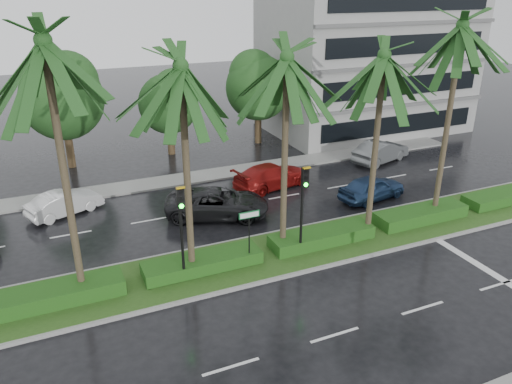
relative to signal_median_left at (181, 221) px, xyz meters
name	(u,v)px	position (x,y,z in m)	size (l,w,h in m)	color
ground	(274,268)	(4.00, -0.30, -3.00)	(120.00, 120.00, 0.00)	black
far_sidewalk	(194,177)	(4.00, 11.70, -2.94)	(40.00, 2.00, 0.12)	gray
median	(265,256)	(4.00, 0.70, -2.92)	(36.00, 4.00, 0.15)	gray
hedge	(265,249)	(4.00, 0.70, -2.55)	(35.20, 1.40, 0.60)	#154614
lane_markings	(338,258)	(7.04, -0.73, -2.99)	(34.00, 13.06, 0.01)	silver
palm_row	(237,71)	(2.75, 0.72, 5.54)	(26.30, 4.20, 10.62)	#3D2F23
signal_median_left	(181,221)	(0.00, 0.00, 0.00)	(0.34, 0.42, 4.36)	black
signal_median_right	(303,198)	(5.50, 0.00, 0.00)	(0.34, 0.42, 4.36)	black
street_sign	(249,225)	(3.00, 0.18, -0.87)	(0.95, 0.09, 2.60)	black
bg_trees	(180,90)	(4.91, 17.29, 1.64)	(32.91, 5.35, 7.72)	#3C281B
building	(366,57)	(21.00, 17.70, 3.00)	(16.00, 10.00, 12.00)	gray
car_white	(65,203)	(-4.01, 9.34, -2.34)	(4.01, 1.40, 1.32)	silver
car_darkgrey	(217,203)	(3.50, 5.77, -2.23)	(5.50, 2.54, 1.53)	black
car_red	(272,176)	(8.00, 8.36, -2.26)	(5.08, 2.06, 1.47)	maroon
car_blue	(372,188)	(12.50, 4.32, -2.28)	(4.20, 1.69, 1.43)	navy
car_grey	(381,151)	(17.00, 9.52, -2.24)	(4.62, 1.61, 1.52)	#545759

